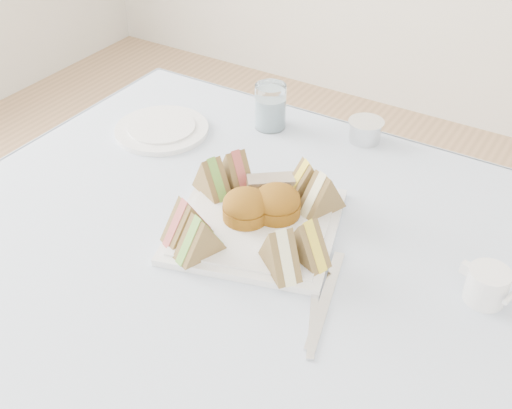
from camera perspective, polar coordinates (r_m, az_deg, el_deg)
The scene contains 20 objects.
table at distance 1.31m, azimuth -3.47°, elevation -17.09°, with size 0.90×0.90×0.74m, color brown.
tablecloth at distance 1.03m, azimuth -4.22°, elevation -4.75°, with size 1.02×1.02×0.01m, color silver.
serving_plate at distance 1.08m, azimuth 0.00°, elevation -1.88°, with size 0.27×0.27×0.01m, color white.
sandwich_fl_a at distance 1.03m, azimuth -6.21°, elevation -1.27°, with size 0.08×0.04×0.07m, color brown, non-canonical shape.
sandwich_fl_b at distance 0.99m, azimuth -5.06°, elevation -2.77°, with size 0.08×0.04×0.07m, color brown, non-canonical shape.
sandwich_fr_a at distance 0.99m, azimuth 4.53°, elevation -3.13°, with size 0.08×0.04×0.07m, color brown, non-canonical shape.
sandwich_fr_b at distance 0.96m, azimuth 2.17°, elevation -3.98°, with size 0.08×0.04×0.08m, color brown, non-canonical shape.
sandwich_bl_a at distance 1.12m, azimuth -3.96°, elevation 2.59°, with size 0.08×0.04×0.07m, color brown, non-canonical shape.
sandwich_bl_b at distance 1.14m, azimuth -1.83°, elevation 3.27°, with size 0.08×0.04×0.07m, color brown, non-canonical shape.
sandwich_br_a at distance 1.08m, azimuth 5.88°, elevation 1.13°, with size 0.08×0.04×0.07m, color brown, non-canonical shape.
sandwich_br_b at distance 1.12m, azimuth 4.49°, elevation 2.32°, with size 0.08×0.04×0.07m, color brown, non-canonical shape.
scone_left at distance 1.06m, azimuth -0.92°, elevation -0.19°, with size 0.08×0.08×0.05m, color #916212.
scone_right at distance 1.07m, azimuth 1.87°, elevation 0.17°, with size 0.08×0.08×0.05m, color #916212.
pastry_slice at distance 1.12m, azimuth 1.31°, elevation 1.59°, with size 0.08×0.03×0.04m, color tan.
side_plate at distance 1.36m, azimuth -8.37°, elevation 6.60°, with size 0.19×0.19×0.01m, color white.
water_glass at distance 1.34m, azimuth 1.29°, elevation 8.71°, with size 0.06×0.06×0.10m, color white.
tea_strainer at distance 1.32m, azimuth 9.69°, elevation 6.40°, with size 0.07×0.07×0.04m, color silver.
knife at distance 0.96m, azimuth 6.23°, elevation -8.28°, with size 0.02×0.21×0.00m, color silver.
fork at distance 0.94m, azimuth 5.18°, elevation -9.12°, with size 0.01×0.19×0.00m, color silver.
creamer_jug at distance 1.00m, azimuth 19.85°, elevation -6.79°, with size 0.06×0.06×0.05m, color white.
Camera 1 is at (0.47, -0.61, 1.42)m, focal length 45.00 mm.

